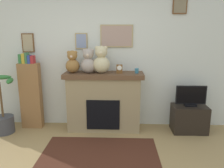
{
  "coord_description": "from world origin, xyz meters",
  "views": [
    {
      "loc": [
        0.47,
        -2.27,
        1.79
      ],
      "look_at": [
        0.33,
        1.72,
        0.86
      ],
      "focal_mm": 36.2,
      "sensor_mm": 36.0,
      "label": 1
    }
  ],
  "objects_px": {
    "potted_plant": "(3,116)",
    "tv_stand": "(189,119)",
    "fireplace": "(104,101)",
    "candle_jar": "(137,71)",
    "television": "(191,96)",
    "teddy_bear_grey": "(73,63)",
    "teddy_bear_cream": "(101,61)",
    "mantel_clock": "(119,69)",
    "bookshelf": "(31,94)",
    "teddy_bear_brown": "(88,62)"
  },
  "relations": [
    {
      "from": "television",
      "to": "bookshelf",
      "type": "bearing_deg",
      "value": 178.02
    },
    {
      "from": "bookshelf",
      "to": "television",
      "type": "height_order",
      "value": "bookshelf"
    },
    {
      "from": "bookshelf",
      "to": "tv_stand",
      "type": "xyz_separation_m",
      "value": [
        2.93,
        -0.1,
        -0.42
      ]
    },
    {
      "from": "bookshelf",
      "to": "teddy_bear_grey",
      "type": "relative_size",
      "value": 3.58
    },
    {
      "from": "potted_plant",
      "to": "candle_jar",
      "type": "xyz_separation_m",
      "value": [
        2.38,
        0.23,
        0.81
      ]
    },
    {
      "from": "teddy_bear_grey",
      "to": "fireplace",
      "type": "bearing_deg",
      "value": 1.89
    },
    {
      "from": "fireplace",
      "to": "candle_jar",
      "type": "relative_size",
      "value": 15.94
    },
    {
      "from": "television",
      "to": "teddy_bear_brown",
      "type": "bearing_deg",
      "value": 178.23
    },
    {
      "from": "fireplace",
      "to": "television",
      "type": "bearing_deg",
      "value": -2.74
    },
    {
      "from": "bookshelf",
      "to": "candle_jar",
      "type": "xyz_separation_m",
      "value": [
        1.96,
        -0.04,
        0.45
      ]
    },
    {
      "from": "fireplace",
      "to": "television",
      "type": "distance_m",
      "value": 1.57
    },
    {
      "from": "teddy_bear_brown",
      "to": "teddy_bear_cream",
      "type": "distance_m",
      "value": 0.23
    },
    {
      "from": "television",
      "to": "mantel_clock",
      "type": "height_order",
      "value": "mantel_clock"
    },
    {
      "from": "bookshelf",
      "to": "potted_plant",
      "type": "xyz_separation_m",
      "value": [
        -0.42,
        -0.28,
        -0.35
      ]
    },
    {
      "from": "teddy_bear_grey",
      "to": "mantel_clock",
      "type": "bearing_deg",
      "value": -0.06
    },
    {
      "from": "mantel_clock",
      "to": "teddy_bear_cream",
      "type": "distance_m",
      "value": 0.35
    },
    {
      "from": "television",
      "to": "teddy_bear_grey",
      "type": "distance_m",
      "value": 2.19
    },
    {
      "from": "mantel_clock",
      "to": "bookshelf",
      "type": "bearing_deg",
      "value": 178.42
    },
    {
      "from": "television",
      "to": "mantel_clock",
      "type": "xyz_separation_m",
      "value": [
        -1.28,
        0.06,
        0.48
      ]
    },
    {
      "from": "potted_plant",
      "to": "teddy_bear_grey",
      "type": "distance_m",
      "value": 1.57
    },
    {
      "from": "candle_jar",
      "to": "bookshelf",
      "type": "bearing_deg",
      "value": 178.7
    },
    {
      "from": "potted_plant",
      "to": "teddy_bear_brown",
      "type": "height_order",
      "value": "teddy_bear_brown"
    },
    {
      "from": "bookshelf",
      "to": "teddy_bear_brown",
      "type": "relative_size",
      "value": 3.28
    },
    {
      "from": "television",
      "to": "fireplace",
      "type": "bearing_deg",
      "value": 177.26
    },
    {
      "from": "teddy_bear_cream",
      "to": "fireplace",
      "type": "bearing_deg",
      "value": 25.66
    },
    {
      "from": "tv_stand",
      "to": "candle_jar",
      "type": "xyz_separation_m",
      "value": [
        -0.97,
        0.06,
        0.87
      ]
    },
    {
      "from": "television",
      "to": "teddy_bear_grey",
      "type": "height_order",
      "value": "teddy_bear_grey"
    },
    {
      "from": "fireplace",
      "to": "candle_jar",
      "type": "distance_m",
      "value": 0.82
    },
    {
      "from": "fireplace",
      "to": "candle_jar",
      "type": "bearing_deg",
      "value": -1.72
    },
    {
      "from": "bookshelf",
      "to": "teddy_bear_brown",
      "type": "bearing_deg",
      "value": -2.33
    },
    {
      "from": "teddy_bear_grey",
      "to": "potted_plant",
      "type": "bearing_deg",
      "value": -169.39
    },
    {
      "from": "bookshelf",
      "to": "mantel_clock",
      "type": "distance_m",
      "value": 1.73
    },
    {
      "from": "teddy_bear_grey",
      "to": "teddy_bear_cream",
      "type": "relative_size",
      "value": 0.82
    },
    {
      "from": "bookshelf",
      "to": "teddy_bear_cream",
      "type": "xyz_separation_m",
      "value": [
        1.33,
        -0.05,
        0.62
      ]
    },
    {
      "from": "teddy_bear_cream",
      "to": "potted_plant",
      "type": "bearing_deg",
      "value": -172.46
    },
    {
      "from": "bookshelf",
      "to": "television",
      "type": "relative_size",
      "value": 2.66
    },
    {
      "from": "potted_plant",
      "to": "teddy_bear_grey",
      "type": "xyz_separation_m",
      "value": [
        1.24,
        0.23,
        0.94
      ]
    },
    {
      "from": "bookshelf",
      "to": "teddy_bear_cream",
      "type": "distance_m",
      "value": 1.47
    },
    {
      "from": "potted_plant",
      "to": "tv_stand",
      "type": "bearing_deg",
      "value": 3.03
    },
    {
      "from": "television",
      "to": "candle_jar",
      "type": "xyz_separation_m",
      "value": [
        -0.97,
        0.06,
        0.45
      ]
    },
    {
      "from": "mantel_clock",
      "to": "television",
      "type": "bearing_deg",
      "value": -2.49
    },
    {
      "from": "potted_plant",
      "to": "teddy_bear_grey",
      "type": "bearing_deg",
      "value": 10.61
    },
    {
      "from": "potted_plant",
      "to": "tv_stand",
      "type": "relative_size",
      "value": 1.7
    },
    {
      "from": "teddy_bear_brown",
      "to": "teddy_bear_cream",
      "type": "height_order",
      "value": "teddy_bear_cream"
    },
    {
      "from": "tv_stand",
      "to": "teddy_bear_grey",
      "type": "distance_m",
      "value": 2.34
    },
    {
      "from": "television",
      "to": "teddy_bear_brown",
      "type": "distance_m",
      "value": 1.93
    },
    {
      "from": "potted_plant",
      "to": "teddy_bear_cream",
      "type": "height_order",
      "value": "teddy_bear_cream"
    },
    {
      "from": "mantel_clock",
      "to": "teddy_bear_cream",
      "type": "height_order",
      "value": "teddy_bear_cream"
    },
    {
      "from": "teddy_bear_brown",
      "to": "television",
      "type": "bearing_deg",
      "value": -1.77
    },
    {
      "from": "fireplace",
      "to": "bookshelf",
      "type": "xyz_separation_m",
      "value": [
        -1.37,
        0.03,
        0.12
      ]
    }
  ]
}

